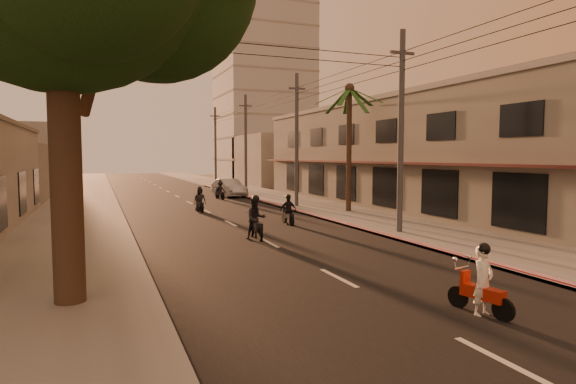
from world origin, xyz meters
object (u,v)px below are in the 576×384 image
scooter_mid_a (256,219)px  palm_tree (349,96)px  scooter_red (482,283)px  scooter_far_b (220,190)px  scooter_mid_b (288,211)px  parked_car (229,188)px  scooter_far_a (200,201)px

scooter_mid_a → palm_tree: bearing=41.9°
scooter_red → scooter_far_b: scooter_red is taller
palm_tree → scooter_red: 20.19m
scooter_mid_b → scooter_far_b: (0.16, 15.23, 0.03)m
scooter_red → parked_car: bearing=73.6°
palm_tree → scooter_mid_b: bearing=-147.2°
scooter_mid_a → scooter_far_b: (3.00, 18.70, -0.12)m
scooter_red → palm_tree: bearing=58.4°
parked_car → palm_tree: bearing=-82.5°
scooter_far_b → scooter_mid_a: bearing=-109.7°
parked_car → scooter_far_b: bearing=-127.6°
scooter_mid_b → palm_tree: bearing=33.5°
scooter_far_a → scooter_mid_b: bearing=-68.6°
palm_tree → scooter_far_a: size_ratio=4.97×
scooter_far_b → parked_car: 2.69m
scooter_mid_a → scooter_far_a: size_ratio=1.16×
scooter_far_a → scooter_mid_a: bearing=-90.6°
scooter_far_a → scooter_far_b: bearing=66.1°
scooter_mid_a → scooter_mid_b: 4.49m
palm_tree → scooter_far_a: 11.26m
scooter_mid_a → scooter_mid_b: (2.84, 3.48, -0.14)m
palm_tree → scooter_mid_b: (-5.37, -3.45, -6.45)m
scooter_far_a → parked_car: scooter_far_a is taller
parked_car → scooter_far_a: bearing=-121.7°
scooter_red → scooter_mid_b: scooter_red is taller
palm_tree → scooter_far_b: bearing=113.9°
scooter_far_a → scooter_far_b: size_ratio=1.03×
scooter_mid_a → scooter_far_a: 10.67m
palm_tree → parked_car: 15.97m
parked_car → scooter_mid_b: bearing=-102.7°
scooter_mid_a → parked_car: bearing=80.1°
scooter_far_a → palm_tree: bearing=-25.7°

